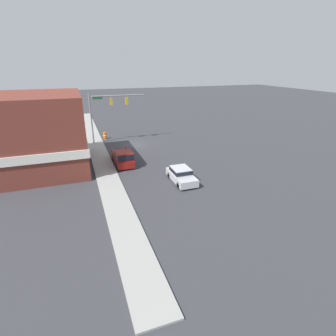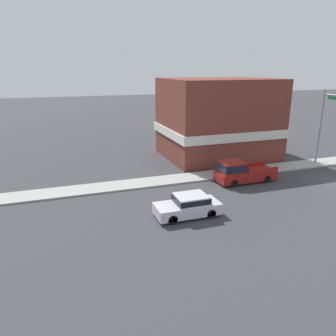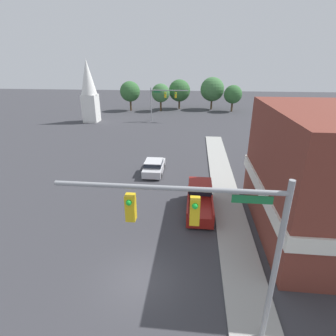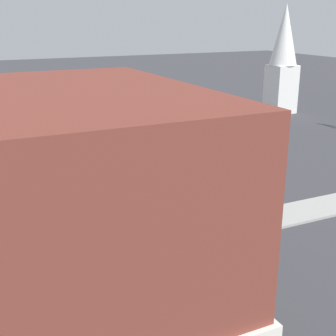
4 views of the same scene
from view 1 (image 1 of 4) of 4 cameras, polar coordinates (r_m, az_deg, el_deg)
ground_plane at (r=40.81m, az=-7.19°, el=5.08°), size 200.00×200.00×0.00m
sidewalk_curb at (r=40.02m, az=-15.18°, el=4.26°), size 2.40×60.00×0.14m
near_signal_assembly at (r=41.62m, az=-13.06°, el=12.89°), size 8.37×0.49×7.63m
car_lead at (r=27.44m, az=2.90°, el=-1.45°), size 1.94×4.42×1.48m
pickup_truck_parked at (r=32.34m, az=-9.74°, el=2.26°), size 1.99×5.28×1.97m
construction_barrel at (r=44.80m, az=-13.56°, el=6.89°), size 0.54×0.54×1.11m
corner_brick_building at (r=33.42m, az=-25.81°, el=6.77°), size 9.60×11.89×8.57m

